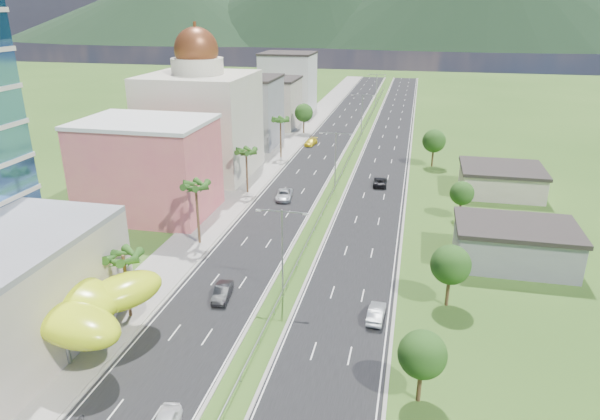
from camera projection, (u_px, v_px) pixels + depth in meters
The scene contains 32 objects.
ground at pixel (259, 344), 54.68m from camera, with size 500.00×500.00×0.00m, color #2D5119.
road_left at pixel (330, 139), 138.23m from camera, with size 11.00×260.00×0.04m, color black.
road_right at pixel (388, 142), 135.24m from camera, with size 11.00×260.00×0.04m, color black.
sidewalk_left at pixel (294, 137), 140.12m from camera, with size 7.00×260.00×0.12m, color gray.
median_guardrail at pixel (350, 156), 120.10m from camera, with size 0.10×216.06×0.76m.
streetlight_median_b at pixel (282, 244), 61.38m from camera, with size 6.04×0.25×11.00m.
streetlight_median_c at pixel (336, 155), 97.85m from camera, with size 6.04×0.25×11.00m.
streetlight_median_d at pixel (362, 111), 138.88m from camera, with size 6.04×0.25×11.00m.
streetlight_median_e at pixel (376, 87), 179.91m from camera, with size 6.04×0.25×11.00m.
lime_canopy at pixel (54, 300), 53.23m from camera, with size 18.00×15.00×7.40m.
pink_shophouse at pixel (148, 169), 86.76m from camera, with size 20.00×15.00×15.00m, color #D65868.
domed_building at pixel (201, 118), 106.35m from camera, with size 20.00×20.00×28.70m.
midrise_grey at pixel (245, 112), 130.15m from camera, with size 16.00×15.00×16.00m, color gray.
midrise_beige at pixel (269, 103), 150.75m from camera, with size 16.00×15.00×13.00m, color #B2A793.
midrise_white at pixel (288, 83), 170.82m from camera, with size 16.00×15.00×18.00m, color silver.
shed_near at pixel (514, 246), 70.98m from camera, with size 15.00×10.00×5.00m, color gray.
shed_far at pixel (501, 181), 98.04m from camera, with size 14.00×12.00×4.40m, color #B2A793.
palm_tree_b at pixel (123, 259), 57.07m from camera, with size 3.60×3.60×8.10m.
palm_tree_c at pixel (196, 188), 74.79m from camera, with size 3.60×3.60×9.60m.
palm_tree_d at pixel (246, 153), 96.10m from camera, with size 3.60×3.60×8.60m.
palm_tree_e at pixel (280, 121), 118.62m from camera, with size 3.60×3.60×9.40m.
leafy_tree_lfar at pixel (304, 113), 142.40m from camera, with size 4.90×4.90×8.05m.
leafy_tree_ra at pixel (422, 355), 45.21m from camera, with size 4.20×4.20×6.90m.
leafy_tree_rb at pixel (451, 265), 59.97m from camera, with size 4.55×4.55×7.47m.
leafy_tree_rc at pixel (462, 193), 85.19m from camera, with size 3.85×3.85×6.33m.
leafy_tree_rd at pixel (434, 141), 112.91m from camera, with size 4.90×4.90×8.05m.
mountain_ridge at pixel (477, 46), 453.00m from camera, with size 860.00×140.00×90.00m, color black, non-canonical shape.
car_dark_left at pixel (222, 292), 62.89m from camera, with size 1.72×4.93×1.62m, color black.
car_silver_mid_left at pixel (284, 195), 95.15m from camera, with size 2.67×5.80×1.61m, color #A9ADB1.
car_yellow_far_left at pixel (311, 142), 131.91m from camera, with size 2.15×5.29×1.53m, color yellow.
car_silver_right at pixel (376, 313), 58.70m from camera, with size 1.67×4.79×1.58m, color #B3B6BB.
car_dark_far_right at pixel (380, 182), 102.39m from camera, with size 2.52×5.46×1.52m, color black.
Camera 1 is at (13.96, -44.15, 32.44)m, focal length 32.00 mm.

